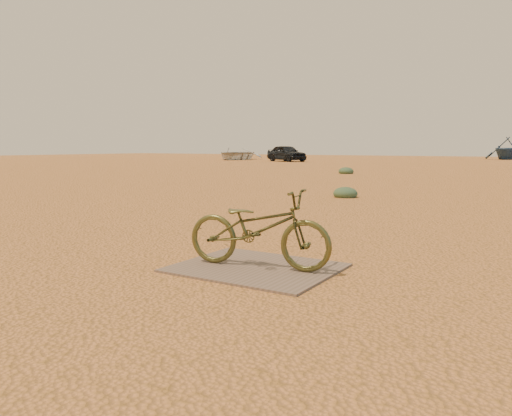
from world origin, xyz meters
The scene contains 8 objects.
ground centered at (0.00, 0.00, 0.00)m, with size 120.00×120.00×0.00m, color #D68244.
plywood_board centered at (0.25, 0.04, 0.01)m, with size 1.56×1.28×0.02m, color brown.
bicycle centered at (0.28, 0.04, 0.42)m, with size 0.52×1.50×0.79m, color #4D4C22.
car centered at (-16.23, 31.49, 0.66)m, with size 1.56×3.87×1.32m, color black.
boat_near_left centered at (-22.55, 33.57, 0.55)m, with size 3.77×5.27×1.09m, color beige.
boat_far_left centered at (-1.72, 46.84, 1.04)m, with size 3.40×3.94×2.07m, color #2F4D6F.
kale_a centered at (-1.62, 7.20, 0.00)m, with size 0.59×0.59×0.32m, color #425E3D.
kale_c centered at (-5.44, 16.99, 0.00)m, with size 0.68×0.68×0.37m, color #425E3D.
Camera 1 is at (2.82, -4.14, 1.23)m, focal length 35.00 mm.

